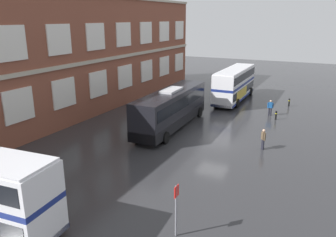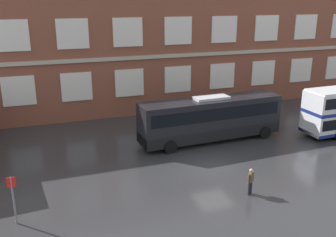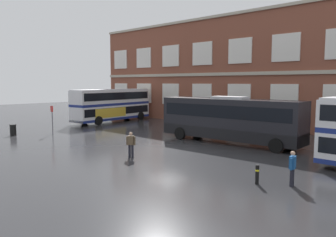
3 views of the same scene
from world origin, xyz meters
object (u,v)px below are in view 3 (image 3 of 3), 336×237
at_px(touring_coach, 229,120).
at_px(double_decker_near, 112,105).
at_px(waiting_passenger, 131,144).
at_px(second_passenger, 292,167).
at_px(station_litter_bin, 13,130).
at_px(bus_stand_flag, 52,117).
at_px(safety_bollard_east, 257,174).

bearing_deg(touring_coach, double_decker_near, 172.35).
height_order(double_decker_near, touring_coach, double_decker_near).
bearing_deg(touring_coach, waiting_passenger, -100.59).
bearing_deg(second_passenger, station_litter_bin, -173.67).
xyz_separation_m(second_passenger, station_litter_bin, (-25.39, -2.82, -0.41)).
bearing_deg(waiting_passenger, station_litter_bin, -174.35).
height_order(waiting_passenger, station_litter_bin, waiting_passenger).
bearing_deg(bus_stand_flag, safety_bollard_east, -2.58).
height_order(waiting_passenger, bus_stand_flag, bus_stand_flag).
distance_m(double_decker_near, waiting_passenger, 20.76).
relative_size(double_decker_near, waiting_passenger, 6.58).
bearing_deg(waiting_passenger, double_decker_near, 146.12).
xyz_separation_m(second_passenger, bus_stand_flag, (-23.49, 0.13, 0.70)).
height_order(double_decker_near, bus_stand_flag, double_decker_near).
bearing_deg(second_passenger, safety_bollard_east, -147.74).
relative_size(station_litter_bin, safety_bollard_east, 1.08).
bearing_deg(double_decker_near, bus_stand_flag, -68.58).
height_order(double_decker_near, second_passenger, double_decker_near).
bearing_deg(double_decker_near, safety_bollard_east, -23.04).
distance_m(touring_coach, safety_bollard_east, 11.27).
height_order(touring_coach, bus_stand_flag, touring_coach).
distance_m(touring_coach, waiting_passenger, 9.22).
bearing_deg(station_litter_bin, second_passenger, 6.33).
relative_size(double_decker_near, station_litter_bin, 10.86).
distance_m(double_decker_near, second_passenger, 29.32).
xyz_separation_m(waiting_passenger, bus_stand_flag, (-13.24, 1.45, 0.70)).
relative_size(waiting_passenger, second_passenger, 1.00).
bearing_deg(station_litter_bin, bus_stand_flag, 57.13).
xyz_separation_m(station_litter_bin, safety_bollard_east, (24.03, 1.95, -0.03)).
bearing_deg(second_passenger, waiting_passenger, -172.68).
relative_size(double_decker_near, safety_bollard_east, 11.78).
distance_m(touring_coach, station_litter_bin, 19.90).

